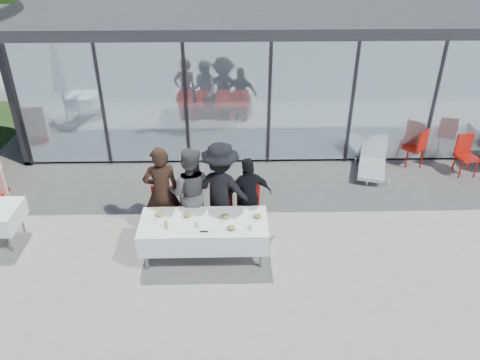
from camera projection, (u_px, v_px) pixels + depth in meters
The scene contains 22 objects.
ground at pixel (226, 271), 8.23m from camera, with size 90.00×90.00×0.00m, color gray.
pavilion at pixel (291, 37), 14.25m from camera, with size 14.80×8.80×3.44m.
dining_table at pixel (204, 231), 8.34m from camera, with size 2.26×0.96×0.75m.
diner_a at pixel (162, 192), 8.77m from camera, with size 0.67×0.67×1.85m, color black.
diner_chair_a at pixel (164, 208), 8.97m from camera, with size 0.44×0.44×0.97m.
diner_b at pixel (190, 192), 8.79m from camera, with size 0.88×0.88×1.81m, color #535353.
diner_chair_b at pixel (191, 208), 8.98m from camera, with size 0.44×0.44×0.97m.
diner_c at pixel (221, 190), 8.78m from camera, with size 1.23×1.23×1.90m, color black.
diner_chair_c at pixel (221, 208), 8.99m from camera, with size 0.44×0.44×0.97m.
diner_d at pixel (248, 196), 8.86m from camera, with size 0.94×0.94×1.60m, color black.
diner_chair_d at pixel (248, 207), 9.00m from camera, with size 0.44×0.44×0.97m.
plate_a at pixel (159, 215), 8.36m from camera, with size 0.27×0.27×0.07m.
plate_b at pixel (187, 216), 8.34m from camera, with size 0.27×0.27×0.07m.
plate_c at pixel (225, 217), 8.31m from camera, with size 0.27×0.27×0.07m.
plate_d at pixel (257, 217), 8.32m from camera, with size 0.27×0.27×0.07m.
plate_extra at pixel (231, 229), 8.01m from camera, with size 0.27×0.27×0.07m.
juice_bottle at pixel (166, 224), 8.03m from camera, with size 0.06×0.06×0.14m, color #8BC753.
drinking_glasses at pixel (224, 225), 8.05m from camera, with size 0.99×0.16×0.10m.
folded_eyeglasses at pixel (204, 231), 7.96m from camera, with size 0.14×0.03×0.01m, color black.
spare_chair_a at pixel (465, 152), 11.03m from camera, with size 0.53×0.53×0.97m.
spare_chair_b at pixel (417, 146), 11.34m from camera, with size 0.62×0.62×0.97m.
lounger at pixel (373, 161), 11.24m from camera, with size 0.97×1.45×0.72m.
Camera 1 is at (0.11, -6.32, 5.51)m, focal length 35.00 mm.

